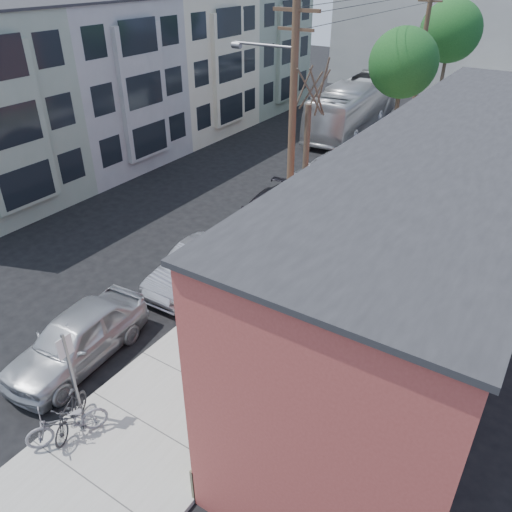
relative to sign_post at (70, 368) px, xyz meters
The scene contains 26 objects.
ground 5.58m from the sign_post, 116.47° to the left, with size 120.00×120.00×0.00m, color black.
sidewalk 15.93m from the sign_post, 83.11° to the left, with size 4.50×58.00×0.15m, color #ABA99F.
cafe_building 11.86m from the sign_post, 55.65° to the left, with size 6.60×20.20×6.61m.
apartment_row 23.65m from the sign_post, 127.19° to the left, with size 6.30×32.00×9.00m.
end_cap_building 47.11m from the sign_post, 95.32° to the left, with size 18.00×8.00×12.00m, color #A4A5A0.
sign_post is the anchor object (origin of this frame).
parking_meter_near 6.52m from the sign_post, 90.89° to the left, with size 0.14×0.14×1.24m.
parking_meter_far 13.41m from the sign_post, 90.43° to the left, with size 0.14×0.14×1.24m.
utility_pole_near 11.67m from the sign_post, 89.79° to the left, with size 3.57×0.28×10.00m.
utility_pole_far 27.24m from the sign_post, 89.79° to the left, with size 1.80×0.28×10.00m.
tree_bare 11.78m from the sign_post, 87.80° to the left, with size 0.24×0.24×5.98m.
tree_leafy_mid 22.90m from the sign_post, 88.85° to the left, with size 3.67×3.67×7.74m.
tree_leafy_far 32.04m from the sign_post, 89.19° to the left, with size 4.00×4.00×8.59m.
patio_chair_a 4.83m from the sign_post, 40.44° to the left, with size 0.50×0.50×0.88m, color #124320, non-canonical shape.
patio_chair_b 4.05m from the sign_post, 22.85° to the left, with size 0.50×0.50×0.88m, color #124320, non-canonical shape.
patron_grey 7.27m from the sign_post, 59.62° to the left, with size 0.69×0.46×1.90m, color gray.
patron_green 4.14m from the sign_post, 18.61° to the left, with size 0.77×0.60×1.59m, color #2E7534.
cyclist 4.67m from the sign_post, 67.92° to the left, with size 0.96×0.55×1.49m, color maroon.
cyclist_bike 4.74m from the sign_post, 67.92° to the left, with size 0.57×1.64×0.86m, color black.
parked_bike_a 1.24m from the sign_post, 67.79° to the right, with size 0.50×1.75×1.05m, color black.
parked_bike_b 1.38m from the sign_post, 62.03° to the right, with size 0.71×2.04×1.07m, color slate.
car_0 2.66m from the sign_post, 140.34° to the left, with size 1.99×4.95×1.69m, color #AAADB2.
car_1 7.15m from the sign_post, 102.66° to the left, with size 1.64×4.69×1.55m, color #919298.
car_2 12.53m from the sign_post, 98.00° to the left, with size 2.13×5.23×1.52m, color black.
car_3 18.42m from the sign_post, 94.83° to the left, with size 2.63×5.71×1.59m, color gray.
bus 29.33m from the sign_post, 99.22° to the left, with size 2.87×12.26×3.41m, color silver.
Camera 1 is at (11.48, -10.08, 10.84)m, focal length 35.00 mm.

